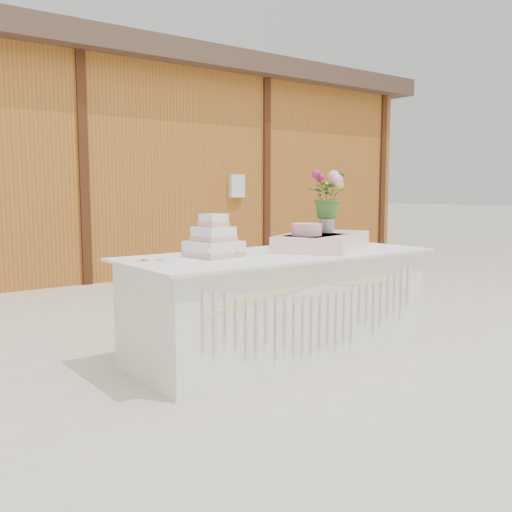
# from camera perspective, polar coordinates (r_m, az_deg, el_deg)

# --- Properties ---
(ground) EXTENTS (80.00, 80.00, 0.00)m
(ground) POSITION_cam_1_polar(r_m,az_deg,el_deg) (4.42, 2.38, -9.67)
(ground) COLOR beige
(ground) RESTS_ON ground
(barn) EXTENTS (12.60, 4.60, 3.30)m
(barn) POSITION_cam_1_polar(r_m,az_deg,el_deg) (9.66, -21.13, 8.78)
(barn) COLOR #9A5E20
(barn) RESTS_ON ground
(cake_table) EXTENTS (2.40, 1.00, 0.77)m
(cake_table) POSITION_cam_1_polar(r_m,az_deg,el_deg) (4.33, 2.44, -4.76)
(cake_table) COLOR white
(cake_table) RESTS_ON ground
(wedding_cake) EXTENTS (0.38, 0.38, 0.30)m
(wedding_cake) POSITION_cam_1_polar(r_m,az_deg,el_deg) (4.04, -4.25, 1.39)
(wedding_cake) COLOR white
(wedding_cake) RESTS_ON cake_table
(pink_cake_stand) EXTENTS (0.30, 0.30, 0.21)m
(pink_cake_stand) POSITION_cam_1_polar(r_m,az_deg,el_deg) (4.40, 5.07, 2.03)
(pink_cake_stand) COLOR white
(pink_cake_stand) RESTS_ON cake_table
(satin_runner) EXTENTS (1.11, 0.97, 0.12)m
(satin_runner) POSITION_cam_1_polar(r_m,az_deg,el_deg) (4.61, 6.70, 1.48)
(satin_runner) COLOR #FFD5CD
(satin_runner) RESTS_ON cake_table
(flower_vase) EXTENTS (0.12, 0.12, 0.17)m
(flower_vase) POSITION_cam_1_polar(r_m,az_deg,el_deg) (4.70, 7.11, 3.33)
(flower_vase) COLOR #ADACB1
(flower_vase) RESTS_ON satin_runner
(bouquet) EXTENTS (0.41, 0.38, 0.37)m
(bouquet) POSITION_cam_1_polar(r_m,az_deg,el_deg) (4.69, 7.15, 6.58)
(bouquet) COLOR #3C692A
(bouquet) RESTS_ON flower_vase
(loose_flowers) EXTENTS (0.18, 0.34, 0.02)m
(loose_flowers) POSITION_cam_1_polar(r_m,az_deg,el_deg) (3.85, -10.31, -0.37)
(loose_flowers) COLOR pink
(loose_flowers) RESTS_ON cake_table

